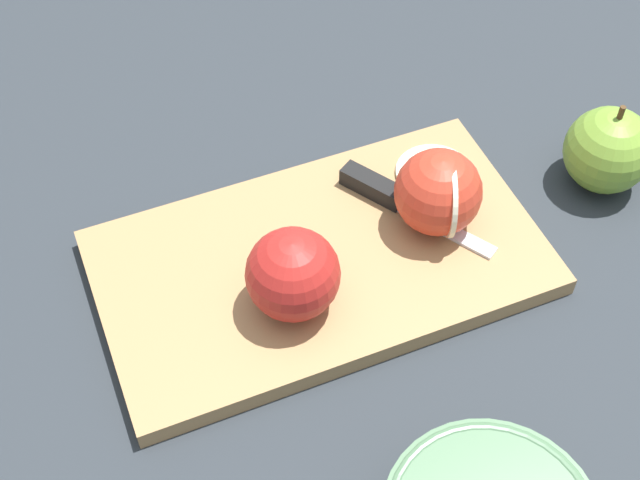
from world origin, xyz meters
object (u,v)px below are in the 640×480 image
at_px(apple_half_right, 438,192).
at_px(knife, 386,194).
at_px(apple_whole, 608,150).
at_px(apple_half_left, 293,274).

distance_m(apple_half_right, knife, 0.05).
bearing_deg(apple_half_right, apple_whole, 20.07).
bearing_deg(apple_whole, apple_half_left, -169.17).
xyz_separation_m(apple_half_left, apple_whole, (0.30, 0.06, -0.02)).
distance_m(apple_half_left, knife, 0.13).
height_order(apple_half_left, apple_whole, apple_half_left).
distance_m(apple_half_left, apple_whole, 0.31).
relative_size(apple_half_right, knife, 0.57).
bearing_deg(apple_whole, knife, 173.67).
bearing_deg(knife, apple_half_right, 4.03).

